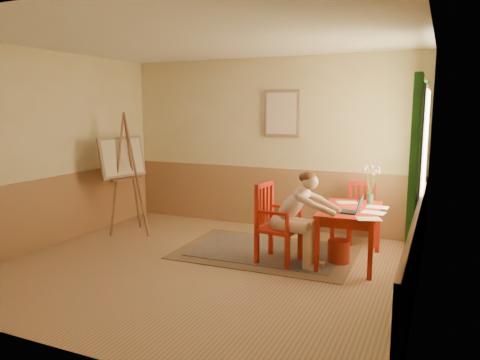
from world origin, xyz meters
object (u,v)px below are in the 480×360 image
at_px(chair_back, 362,213).
at_px(laptop, 350,209).
at_px(table, 350,215).
at_px(chair_left, 275,223).
at_px(easel, 124,162).
at_px(figure, 297,214).

xyz_separation_m(chair_back, laptop, (0.04, -1.23, 0.31)).
distance_m(table, chair_left, 0.97).
height_order(chair_back, easel, easel).
height_order(chair_back, laptop, laptop).
distance_m(table, chair_back, 0.98).
bearing_deg(chair_left, easel, 171.56).
bearing_deg(figure, easel, 171.70).
height_order(table, chair_left, chair_left).
xyz_separation_m(figure, laptop, (0.62, 0.15, 0.09)).
distance_m(figure, easel, 3.06).
distance_m(chair_left, laptop, 0.96).
relative_size(table, easel, 0.64).
distance_m(laptop, easel, 3.65).
relative_size(table, figure, 1.01).
height_order(chair_back, figure, figure).
bearing_deg(figure, laptop, 13.90).
bearing_deg(laptop, chair_back, 91.93).
relative_size(chair_back, laptop, 2.47).
distance_m(chair_left, easel, 2.79).
relative_size(laptop, easel, 0.19).
bearing_deg(table, chair_back, 90.19).
bearing_deg(table, laptop, -81.84).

